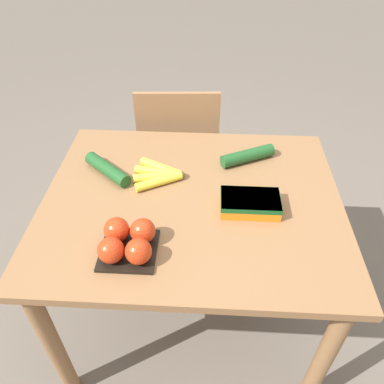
{
  "coord_description": "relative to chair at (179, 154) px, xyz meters",
  "views": [
    {
      "loc": [
        0.05,
        -0.99,
        1.62
      ],
      "look_at": [
        0.0,
        0.0,
        0.76
      ],
      "focal_mm": 35.0,
      "sensor_mm": 36.0,
      "label": 1
    }
  ],
  "objects": [
    {
      "name": "carrot_bag",
      "position": [
        0.3,
        -0.69,
        0.3
      ],
      "size": [
        0.2,
        0.12,
        0.05
      ],
      "color": "orange",
      "rests_on": "dining_table"
    },
    {
      "name": "banana_bunch",
      "position": [
        -0.03,
        -0.54,
        0.28
      ],
      "size": [
        0.19,
        0.19,
        0.03
      ],
      "color": "brown",
      "rests_on": "dining_table"
    },
    {
      "name": "dining_table",
      "position": [
        0.1,
        -0.65,
        0.15
      ],
      "size": [
        1.06,
        0.87,
        0.73
      ],
      "color": "olive",
      "rests_on": "ground_plane"
    },
    {
      "name": "cucumber_far",
      "position": [
        0.31,
        -0.41,
        0.29
      ],
      "size": [
        0.22,
        0.14,
        0.05
      ],
      "color": "#1E5123",
      "rests_on": "dining_table"
    },
    {
      "name": "cucumber_near",
      "position": [
        -0.22,
        -0.53,
        0.29
      ],
      "size": [
        0.2,
        0.18,
        0.05
      ],
      "color": "#1E5123",
      "rests_on": "dining_table"
    },
    {
      "name": "tomato_pack",
      "position": [
        -0.08,
        -0.9,
        0.31
      ],
      "size": [
        0.17,
        0.17,
        0.09
      ],
      "color": "black",
      "rests_on": "dining_table"
    },
    {
      "name": "ground_plane",
      "position": [
        0.1,
        -0.65,
        -0.47
      ],
      "size": [
        12.0,
        12.0,
        0.0
      ],
      "primitive_type": "plane",
      "color": "#665B51"
    },
    {
      "name": "chair",
      "position": [
        0.0,
        0.0,
        0.0
      ],
      "size": [
        0.44,
        0.42,
        0.88
      ],
      "rotation": [
        0.0,
        0.0,
        3.2
      ],
      "color": "#8E6642",
      "rests_on": "ground_plane"
    }
  ]
}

